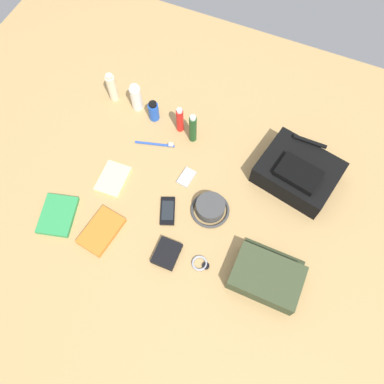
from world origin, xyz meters
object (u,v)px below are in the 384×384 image
cell_phone (168,211)px  wallet (167,254)px  paperback_novel (58,215)px  travel_guidebook (101,231)px  backpack (298,172)px  bucket_hat (210,208)px  toothpaste_tube (136,98)px  shampoo_bottle (193,129)px  toiletry_pouch (267,277)px  sunscreen_spray (180,120)px  lotion_bottle (112,88)px  wristwatch (200,264)px  toothbrush (157,144)px  notepad (113,179)px  media_player (187,177)px  deodorant_spray (154,111)px

cell_phone → wallet: wallet is taller
paperback_novel → travel_guidebook: travel_guidebook is taller
backpack → wallet: backpack is taller
travel_guidebook → wallet: size_ratio=1.77×
wallet → travel_guidebook: bearing=-177.3°
bucket_hat → toothpaste_tube: size_ratio=1.12×
backpack → shampoo_bottle: 0.48m
toiletry_pouch → sunscreen_spray: size_ratio=1.80×
lotion_bottle → wristwatch: 0.89m
lotion_bottle → toothbrush: 0.34m
backpack → wristwatch: backpack is taller
toothbrush → notepad: (-0.10, -0.23, 0.00)m
lotion_bottle → notepad: (0.20, -0.39, -0.07)m
shampoo_bottle → lotion_bottle: bearing=171.7°
media_player → notepad: 0.31m
notepad → bucket_hat: bearing=1.1°
toiletry_pouch → wallet: size_ratio=2.31×
backpack → shampoo_bottle: bearing=178.6°
toothpaste_tube → sunscreen_spray: bearing=-8.2°
lotion_bottle → wallet: 0.81m
sunscreen_spray → paperback_novel: sunscreen_spray is taller
backpack → bucket_hat: 0.39m
sunscreen_spray → paperback_novel: bearing=-115.6°
deodorant_spray → wallet: (0.33, -0.56, -0.04)m
paperback_novel → travel_guidebook: bearing=3.2°
toiletry_pouch → notepad: bearing=168.7°
cell_phone → notepad: size_ratio=0.89×
toothpaste_tube → toothbrush: (0.17, -0.15, -0.06)m
bucket_hat → notepad: (-0.43, -0.03, -0.02)m
paperback_novel → notepad: (0.13, 0.24, -0.00)m
backpack → toothpaste_tube: toothpaste_tube is taller
backpack → toothbrush: bearing=-172.4°
bucket_hat → deodorant_spray: (-0.41, 0.33, 0.02)m
backpack → lotion_bottle: size_ratio=2.30×
toiletry_pouch → toothbrush: (-0.63, 0.38, -0.03)m
backpack → toothbrush: (-0.61, -0.08, -0.05)m
cell_phone → toothbrush: (-0.18, 0.27, 0.00)m
sunscreen_spray → notepad: (-0.16, -0.35, -0.06)m
toiletry_pouch → toothpaste_tube: 0.96m
deodorant_spray → paperback_novel: 0.61m
backpack → bucket_hat: bearing=-134.6°
cell_phone → bucket_hat: bearing=25.0°
wristwatch → travel_guidebook: bearing=-175.1°
deodorant_spray → toiletry_pouch: bearing=-35.5°
deodorant_spray → shampoo_bottle: shampoo_bottle is taller
deodorant_spray → notepad: (-0.02, -0.36, -0.04)m
backpack → deodorant_spray: 0.69m
toothpaste_tube → toothbrush: size_ratio=0.83×
travel_guidebook → wristwatch: 0.41m
paperback_novel → shampoo_bottle: bearing=57.7°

